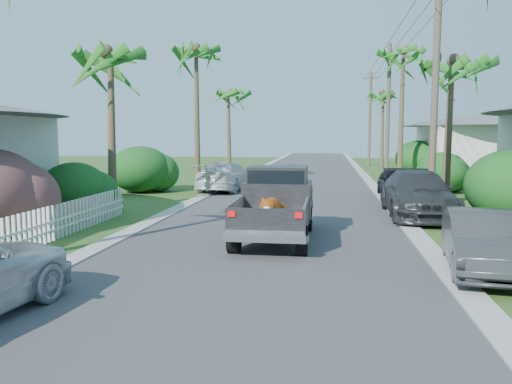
% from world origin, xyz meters
% --- Properties ---
extents(ground, '(120.00, 120.00, 0.00)m').
position_xyz_m(ground, '(0.00, 0.00, 0.00)').
color(ground, '#35541F').
rests_on(ground, ground).
extents(road, '(8.00, 100.00, 0.02)m').
position_xyz_m(road, '(0.00, 25.00, 0.01)').
color(road, '#38383A').
rests_on(road, ground).
extents(curb_left, '(0.60, 100.00, 0.06)m').
position_xyz_m(curb_left, '(-4.30, 25.00, 0.03)').
color(curb_left, '#A5A39E').
rests_on(curb_left, ground).
extents(curb_right, '(0.60, 100.00, 0.06)m').
position_xyz_m(curb_right, '(4.30, 25.00, 0.03)').
color(curb_right, '#A5A39E').
rests_on(curb_right, ground).
extents(pickup_truck, '(1.98, 5.12, 2.06)m').
position_xyz_m(pickup_truck, '(0.21, 7.56, 1.01)').
color(pickup_truck, black).
rests_on(pickup_truck, ground).
extents(parked_car_rn, '(1.93, 4.14, 1.31)m').
position_xyz_m(parked_car_rn, '(5.00, 4.43, 0.66)').
color(parked_car_rn, '#313336').
rests_on(parked_car_rn, ground).
extents(parked_car_rm, '(2.29, 5.62, 1.63)m').
position_xyz_m(parked_car_rm, '(4.92, 11.99, 0.82)').
color(parked_car_rm, '#2C2E31').
rests_on(parked_car_rm, ground).
extents(parked_car_rf, '(1.83, 4.35, 1.47)m').
position_xyz_m(parked_car_rf, '(4.98, 17.59, 0.74)').
color(parked_car_rf, black).
rests_on(parked_car_rf, ground).
extents(parked_car_lf, '(2.75, 5.47, 1.52)m').
position_xyz_m(parked_car_lf, '(-3.72, 19.36, 0.76)').
color(parked_car_lf, silver).
rests_on(parked_car_lf, ground).
extents(palm_l_b, '(4.40, 4.40, 7.40)m').
position_xyz_m(palm_l_b, '(-6.80, 12.00, 6.15)').
color(palm_l_b, brown).
rests_on(palm_l_b, ground).
extents(palm_l_c, '(4.40, 4.40, 9.20)m').
position_xyz_m(palm_l_c, '(-6.00, 22.00, 7.91)').
color(palm_l_c, brown).
rests_on(palm_l_c, ground).
extents(palm_l_d, '(4.40, 4.40, 7.70)m').
position_xyz_m(palm_l_d, '(-6.50, 34.00, 6.44)').
color(palm_l_d, brown).
rests_on(palm_l_d, ground).
extents(palm_r_b, '(4.40, 4.40, 7.20)m').
position_xyz_m(palm_r_b, '(6.60, 15.00, 5.95)').
color(palm_r_b, brown).
rests_on(palm_r_b, ground).
extents(palm_r_c, '(4.40, 4.40, 9.40)m').
position_xyz_m(palm_r_c, '(6.20, 26.00, 8.11)').
color(palm_r_c, brown).
rests_on(palm_r_c, ground).
extents(palm_r_d, '(4.40, 4.40, 8.00)m').
position_xyz_m(palm_r_d, '(6.50, 40.00, 6.74)').
color(palm_r_d, brown).
rests_on(palm_r_d, ground).
extents(shrub_l_c, '(2.40, 2.64, 2.00)m').
position_xyz_m(shrub_l_c, '(-7.40, 10.00, 1.00)').
color(shrub_l_c, '#15491E').
rests_on(shrub_l_c, ground).
extents(shrub_l_d, '(3.20, 3.52, 2.40)m').
position_xyz_m(shrub_l_d, '(-8.00, 18.00, 1.20)').
color(shrub_l_d, '#15491E').
rests_on(shrub_l_d, ground).
extents(shrub_r_b, '(3.00, 3.30, 2.50)m').
position_xyz_m(shrub_r_b, '(7.80, 11.00, 1.25)').
color(shrub_r_b, '#15491E').
rests_on(shrub_r_b, ground).
extents(shrub_r_c, '(2.60, 2.86, 2.10)m').
position_xyz_m(shrub_r_c, '(7.50, 20.00, 1.05)').
color(shrub_r_c, '#15491E').
rests_on(shrub_r_c, ground).
extents(shrub_r_d, '(3.20, 3.52, 2.60)m').
position_xyz_m(shrub_r_d, '(8.00, 30.00, 1.30)').
color(shrub_r_d, '#15491E').
rests_on(shrub_r_d, ground).
extents(picket_fence, '(0.10, 11.00, 1.00)m').
position_xyz_m(picket_fence, '(-6.00, 5.50, 0.50)').
color(picket_fence, white).
rests_on(picket_fence, ground).
extents(house_right_far, '(9.00, 8.00, 4.60)m').
position_xyz_m(house_right_far, '(13.00, 30.00, 2.12)').
color(house_right_far, silver).
rests_on(house_right_far, ground).
extents(utility_pole_b, '(1.60, 0.26, 9.00)m').
position_xyz_m(utility_pole_b, '(5.60, 13.00, 4.60)').
color(utility_pole_b, brown).
rests_on(utility_pole_b, ground).
extents(utility_pole_c, '(1.60, 0.26, 9.00)m').
position_xyz_m(utility_pole_c, '(5.60, 28.00, 4.60)').
color(utility_pole_c, brown).
rests_on(utility_pole_c, ground).
extents(utility_pole_d, '(1.60, 0.26, 9.00)m').
position_xyz_m(utility_pole_d, '(5.60, 43.00, 4.60)').
color(utility_pole_d, brown).
rests_on(utility_pole_d, ground).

